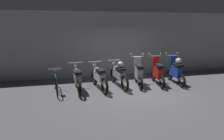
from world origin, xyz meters
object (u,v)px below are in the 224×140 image
motorbike_slot_1 (99,77)px  motorbike_slot_2 (119,74)px  motorbike_slot_3 (138,73)px  motorbike_slot_0 (77,79)px  motorbike_slot_4 (157,72)px  motorbike_slot_5 (176,71)px  bicycle (56,83)px

motorbike_slot_1 → motorbike_slot_2: 0.85m
motorbike_slot_1 → motorbike_slot_3: size_ratio=1.16×
motorbike_slot_0 → motorbike_slot_4: motorbike_slot_4 is taller
motorbike_slot_1 → motorbike_slot_2: motorbike_slot_2 is taller
motorbike_slot_1 → motorbike_slot_2: (0.84, 0.15, 0.04)m
motorbike_slot_1 → motorbike_slot_2: bearing=9.9°
motorbike_slot_3 → motorbike_slot_4: bearing=-3.8°
motorbike_slot_3 → motorbike_slot_5: (1.67, -0.08, 0.04)m
motorbike_slot_0 → motorbike_slot_3: motorbike_slot_3 is taller
motorbike_slot_0 → motorbike_slot_3: 2.53m
motorbike_slot_5 → bicycle: (-4.99, -0.06, -0.21)m
motorbike_slot_1 → motorbike_slot_4: bearing=1.6°
motorbike_slot_5 → motorbike_slot_4: bearing=178.1°
motorbike_slot_3 → motorbike_slot_5: size_ratio=0.99×
motorbike_slot_1 → motorbike_slot_5: size_ratio=1.15×
motorbike_slot_4 → motorbike_slot_5: 0.84m
motorbike_slot_3 → bicycle: size_ratio=0.97×
motorbike_slot_4 → motorbike_slot_2: bearing=177.5°
motorbike_slot_0 → motorbike_slot_4: 3.36m
motorbike_slot_0 → motorbike_slot_3: bearing=4.1°
motorbike_slot_1 → bicycle: (-1.63, -0.02, -0.13)m
motorbike_slot_4 → bicycle: (-4.15, -0.09, -0.17)m
motorbike_slot_5 → bicycle: bearing=-179.3°
motorbike_slot_4 → motorbike_slot_5: size_ratio=1.00×
motorbike_slot_0 → bicycle: motorbike_slot_0 is taller
motorbike_slot_0 → motorbike_slot_2: motorbike_slot_2 is taller
motorbike_slot_0 → motorbike_slot_4: size_ratio=1.16×
motorbike_slot_0 → motorbike_slot_1: 0.84m
motorbike_slot_2 → bicycle: bearing=-176.2°
motorbike_slot_1 → bicycle: 1.63m
motorbike_slot_5 → bicycle: motorbike_slot_5 is taller
motorbike_slot_2 → motorbike_slot_3: motorbike_slot_3 is taller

